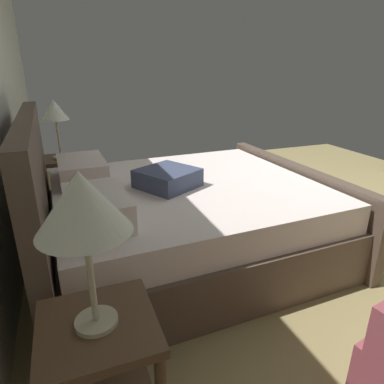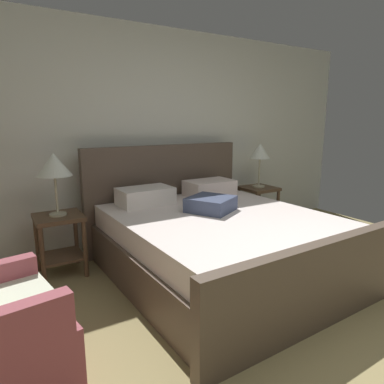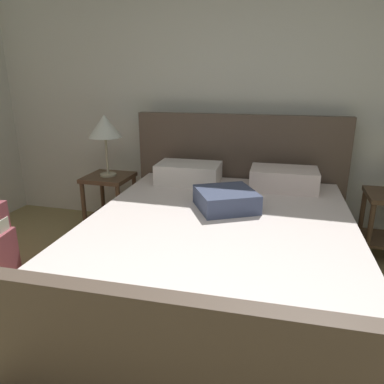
{
  "view_description": "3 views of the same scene",
  "coord_description": "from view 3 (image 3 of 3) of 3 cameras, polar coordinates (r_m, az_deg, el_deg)",
  "views": [
    {
      "loc": [
        -2.5,
        2.3,
        1.51
      ],
      "look_at": [
        -0.43,
        1.51,
        0.67
      ],
      "focal_mm": 31.35,
      "sensor_mm": 36.0,
      "label": 1
    },
    {
      "loc": [
        -1.95,
        -1.09,
        1.49
      ],
      "look_at": [
        -0.5,
        1.33,
        0.9
      ],
      "focal_mm": 31.88,
      "sensor_mm": 36.0,
      "label": 2
    },
    {
      "loc": [
        0.29,
        -0.88,
        1.55
      ],
      "look_at": [
        -0.32,
        1.38,
        0.8
      ],
      "focal_mm": 33.9,
      "sensor_mm": 36.0,
      "label": 3
    }
  ],
  "objects": [
    {
      "name": "nightstand_left",
      "position": [
        3.78,
        -12.83,
        -0.34
      ],
      "size": [
        0.44,
        0.44,
        0.6
      ],
      "color": "brown",
      "rests_on": "ground"
    },
    {
      "name": "wall_back",
      "position": [
        3.69,
        10.9,
        13.33
      ],
      "size": [
        5.82,
        0.12,
        2.57
      ],
      "primitive_type": "cube",
      "color": "silver",
      "rests_on": "ground"
    },
    {
      "name": "bed",
      "position": [
        2.71,
        4.73,
        -8.67
      ],
      "size": [
        2.06,
        2.33,
        1.21
      ],
      "color": "brown",
      "rests_on": "ground"
    },
    {
      "name": "table_lamp_left",
      "position": [
        3.64,
        -13.56,
        9.85
      ],
      "size": [
        0.32,
        0.32,
        0.6
      ],
      "color": "#B7B293",
      "rests_on": "nightstand_left"
    }
  ]
}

